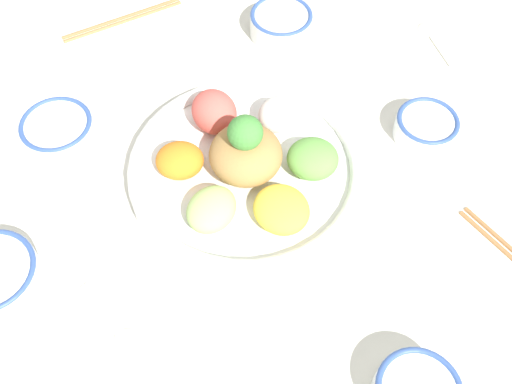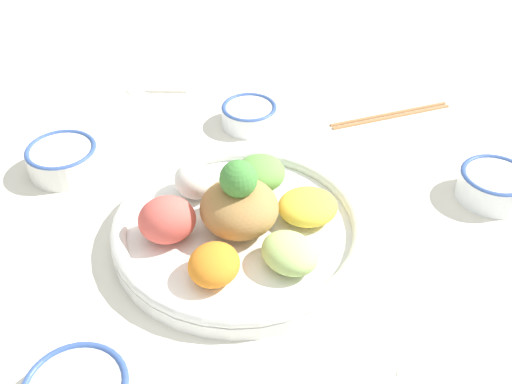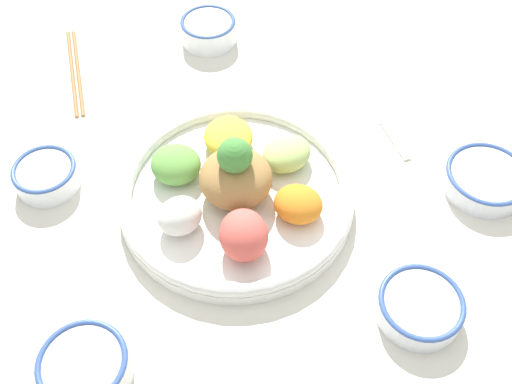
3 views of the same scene
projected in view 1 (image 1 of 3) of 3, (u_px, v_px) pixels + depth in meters
The scene contains 8 objects.
ground_plane at pixel (234, 165), 0.88m from camera, with size 2.40×2.40×0.00m, color silver.
salad_platter at pixel (246, 165), 0.84m from camera, with size 0.33×0.33×0.12m.
sauce_bowl_red at pixel (426, 126), 0.89m from camera, with size 0.09×0.09×0.04m.
rice_bowl_plain at pixel (58, 129), 0.89m from camera, with size 0.11×0.11×0.03m.
sauce_bowl_far at pixel (281, 23), 1.01m from camera, with size 0.11×0.11×0.04m.
chopsticks_pair_near at pixel (122, 19), 1.05m from camera, with size 0.22×0.06×0.01m.
serving_spoon_main at pixel (433, 37), 1.02m from camera, with size 0.06×0.11×0.01m.
serving_spoon_extra at pixel (117, 329), 0.73m from camera, with size 0.04×0.12×0.01m.
Camera 1 is at (-0.30, -0.42, 0.71)m, focal length 42.00 mm.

